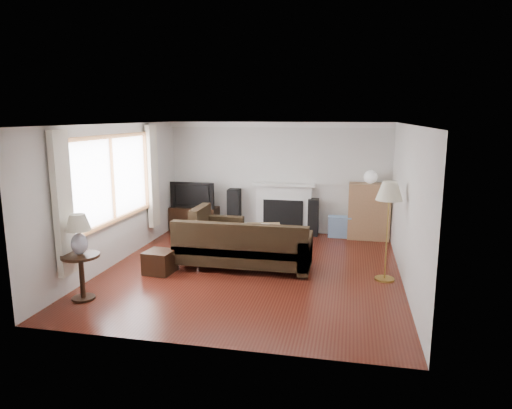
% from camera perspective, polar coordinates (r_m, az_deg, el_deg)
% --- Properties ---
extents(room, '(5.10, 5.60, 2.54)m').
position_cam_1_polar(room, '(7.70, -0.46, 0.68)').
color(room, '#501B11').
rests_on(room, ground).
extents(window, '(0.12, 2.74, 1.54)m').
position_cam_1_polar(window, '(8.34, -17.47, 3.05)').
color(window, '#956137').
rests_on(window, room).
extents(curtain_near, '(0.10, 0.35, 2.10)m').
position_cam_1_polar(curtain_near, '(7.07, -23.01, 0.07)').
color(curtain_near, '#ECE7CE').
rests_on(curtain_near, room).
extents(curtain_far, '(0.10, 0.35, 2.10)m').
position_cam_1_polar(curtain_far, '(9.68, -12.79, 3.44)').
color(curtain_far, '#ECE7CE').
rests_on(curtain_far, room).
extents(fireplace, '(1.40, 0.26, 1.15)m').
position_cam_1_polar(fireplace, '(10.36, 3.47, -0.45)').
color(fireplace, white).
rests_on(fireplace, room).
extents(tv_stand, '(1.09, 0.49, 0.55)m').
position_cam_1_polar(tv_stand, '(10.76, -7.69, -1.74)').
color(tv_stand, black).
rests_on(tv_stand, ground).
extents(television, '(1.04, 0.14, 0.60)m').
position_cam_1_polar(television, '(10.65, -7.77, 1.27)').
color(television, black).
rests_on(television, tv_stand).
extents(speaker_left, '(0.28, 0.34, 0.99)m').
position_cam_1_polar(speaker_left, '(10.51, -2.73, -0.73)').
color(speaker_left, black).
rests_on(speaker_left, ground).
extents(speaker_right, '(0.23, 0.28, 0.83)m').
position_cam_1_polar(speaker_right, '(10.23, 7.16, -1.59)').
color(speaker_right, black).
rests_on(speaker_right, ground).
extents(bookshelf, '(0.88, 0.42, 1.21)m').
position_cam_1_polar(bookshelf, '(10.13, 13.93, -0.84)').
color(bookshelf, '#946844').
rests_on(bookshelf, ground).
extents(globe_lamp, '(0.28, 0.28, 0.28)m').
position_cam_1_polar(globe_lamp, '(10.01, 14.13, 3.35)').
color(globe_lamp, white).
rests_on(globe_lamp, bookshelf).
extents(sectional_sofa, '(2.54, 1.86, 0.82)m').
position_cam_1_polar(sectional_sofa, '(8.00, -1.59, -5.12)').
color(sectional_sofa, black).
rests_on(sectional_sofa, ground).
extents(coffee_table, '(1.22, 0.84, 0.44)m').
position_cam_1_polar(coffee_table, '(9.35, -0.37, -3.94)').
color(coffee_table, olive).
rests_on(coffee_table, ground).
extents(footstool, '(0.49, 0.49, 0.38)m').
position_cam_1_polar(footstool, '(7.99, -11.97, -7.03)').
color(footstool, black).
rests_on(footstool, ground).
extents(floor_lamp, '(0.46, 0.46, 1.62)m').
position_cam_1_polar(floor_lamp, '(7.61, 16.07, -3.28)').
color(floor_lamp, '#A58339').
rests_on(floor_lamp, ground).
extents(side_table, '(0.54, 0.54, 0.68)m').
position_cam_1_polar(side_table, '(7.16, -20.93, -8.45)').
color(side_table, black).
rests_on(side_table, ground).
extents(table_lamp, '(0.36, 0.36, 0.58)m').
position_cam_1_polar(table_lamp, '(6.98, -21.28, -3.55)').
color(table_lamp, silver).
rests_on(table_lamp, side_table).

